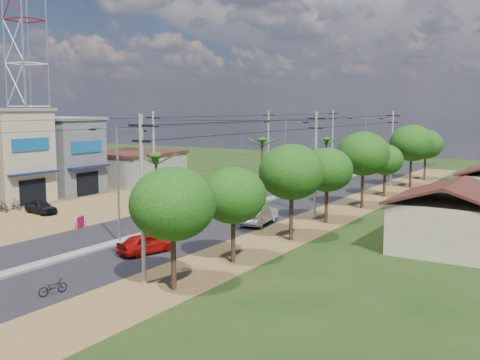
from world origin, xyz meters
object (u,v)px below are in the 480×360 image
object	(u,v)px
car_white_far	(294,182)
roadside_sign	(80,222)
car_red_near	(146,244)
car_silver_mid	(258,214)
car_parked_dark	(41,207)
moto_rider_east	(53,288)

from	to	relation	value
car_white_far	roadside_sign	bearing A→B (deg)	-121.83
car_red_near	car_silver_mid	size ratio (longest dim) A/B	0.78
car_silver_mid	car_parked_dark	bearing A→B (deg)	9.62
car_red_near	roadside_sign	xyz separation A→B (m)	(-9.52, 3.22, -0.19)
moto_rider_east	car_white_far	bearing A→B (deg)	-69.55
car_red_near	car_white_far	bearing A→B (deg)	-66.06
car_red_near	moto_rider_east	xyz separation A→B (m)	(1.39, -8.60, -0.25)
car_red_near	car_silver_mid	world-z (taller)	car_silver_mid
car_parked_dark	moto_rider_east	world-z (taller)	car_parked_dark
car_silver_mid	car_parked_dark	xyz separation A→B (m)	(-18.56, -6.21, -0.20)
car_silver_mid	car_white_far	xyz separation A→B (m)	(-6.67, 19.94, -0.04)
car_silver_mid	moto_rider_east	size ratio (longest dim) A/B	3.20
car_white_far	car_parked_dark	world-z (taller)	car_white_far
moto_rider_east	roadside_sign	world-z (taller)	roadside_sign
moto_rider_east	roadside_sign	xyz separation A→B (m)	(-10.91, 11.83, 0.06)
car_white_far	moto_rider_east	xyz separation A→B (m)	(6.54, -40.32, -0.37)
roadside_sign	moto_rider_east	bearing A→B (deg)	-68.91
car_parked_dark	moto_rider_east	size ratio (longest dim) A/B	2.32
car_white_far	car_parked_dark	bearing A→B (deg)	-137.57
car_silver_mid	moto_rider_east	world-z (taller)	car_silver_mid
car_white_far	car_parked_dark	xyz separation A→B (m)	(-11.90, -26.15, -0.16)
roadside_sign	car_parked_dark	bearing A→B (deg)	141.12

